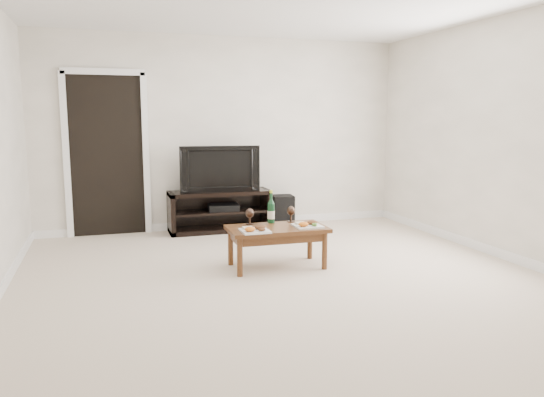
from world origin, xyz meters
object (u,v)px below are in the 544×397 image
(media_console, at_px, (220,211))
(subwoofer, at_px, (283,211))
(television, at_px, (219,168))
(coffee_table, at_px, (277,247))

(media_console, bearing_deg, subwoofer, 5.18)
(media_console, distance_m, television, 0.58)
(television, xyz_separation_m, coffee_table, (0.19, -1.88, -0.64))
(media_console, height_order, coffee_table, media_console)
(media_console, height_order, television, television)
(television, bearing_deg, coffee_table, -79.28)
(subwoofer, height_order, coffee_table, subwoofer)
(subwoofer, xyz_separation_m, coffee_table, (-0.74, -1.97, -0.01))
(television, height_order, coffee_table, television)
(subwoofer, bearing_deg, coffee_table, -104.83)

